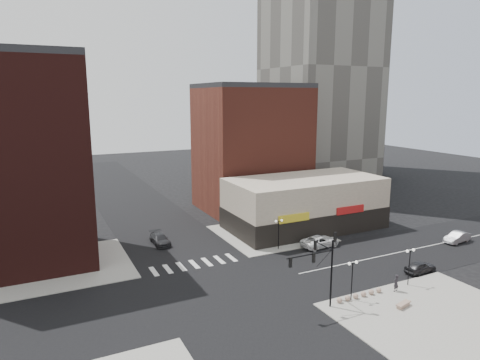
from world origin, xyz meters
TOP-DOWN VIEW (x-y plane):
  - ground at (0.00, 0.00)m, footprint 240.00×240.00m
  - road_ew at (0.00, 0.00)m, footprint 200.00×14.00m
  - road_ns at (0.00, 0.00)m, footprint 14.00×200.00m
  - sidewalk_nw at (-14.50, 14.50)m, footprint 15.00×15.00m
  - sidewalk_ne at (14.50, 14.50)m, footprint 15.00×15.00m
  - sidewalk_se at (16.00, -14.00)m, footprint 18.00×14.00m
  - building_nw at (-19.00, 18.50)m, footprint 16.00×15.00m
  - building_ne_midrise at (19.00, 29.50)m, footprint 18.00×15.00m
  - tower_far at (60.00, 56.00)m, footprint 18.00×18.00m
  - building_ne_row at (21.00, 15.00)m, footprint 24.20×12.20m
  - traffic_signal at (7.24, -7.83)m, footprint 5.59×3.09m
  - street_lamp_se_a at (11.00, -8.00)m, footprint 1.22×0.32m
  - street_lamp_se_b at (19.00, -8.00)m, footprint 1.22×0.32m
  - street_lamp_ne at (12.00, 8.00)m, footprint 1.22×0.32m
  - bollard_row at (12.12, -8.00)m, footprint 5.81×0.56m
  - white_suv at (17.85, 6.50)m, footprint 5.85×3.04m
  - dark_sedan_east at (23.14, -6.00)m, footprint 4.25×1.90m
  - silver_sedan at (36.64, -0.63)m, footprint 4.72×2.11m
  - dark_sedan_north at (-1.87, 17.35)m, footprint 2.13×5.10m
  - pedestrian at (16.58, -8.56)m, footprint 0.76×0.56m
  - stone_bench at (14.63, -11.47)m, footprint 1.99×1.02m

SIDE VIEW (x-z plane):
  - ground at x=0.00m, z-range 0.00..0.00m
  - road_ew at x=0.00m, z-range 0.00..0.02m
  - road_ns at x=0.00m, z-range 0.00..0.02m
  - sidewalk_nw at x=-14.50m, z-range 0.00..0.12m
  - sidewalk_ne at x=14.50m, z-range 0.00..0.12m
  - sidewalk_se at x=16.00m, z-range 0.00..0.12m
  - stone_bench at x=14.63m, z-range 0.14..0.58m
  - bollard_row at x=12.12m, z-range 0.12..0.68m
  - dark_sedan_east at x=23.14m, z-range 0.00..1.42m
  - dark_sedan_north at x=-1.87m, z-range 0.00..1.47m
  - silver_sedan at x=36.64m, z-range 0.00..1.50m
  - white_suv at x=17.85m, z-range 0.00..1.57m
  - pedestrian at x=16.58m, z-range 0.12..2.02m
  - street_lamp_se_a at x=11.00m, z-range 1.21..5.37m
  - street_lamp_se_b at x=19.00m, z-range 1.21..5.37m
  - street_lamp_ne at x=12.00m, z-range 1.21..5.37m
  - building_ne_row at x=21.00m, z-range -0.70..7.30m
  - traffic_signal at x=7.24m, z-range 1.07..8.85m
  - building_ne_midrise at x=19.00m, z-range 0.00..22.00m
  - building_nw at x=-19.00m, z-range 0.00..25.00m
  - tower_far at x=60.00m, z-range 0.00..82.00m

